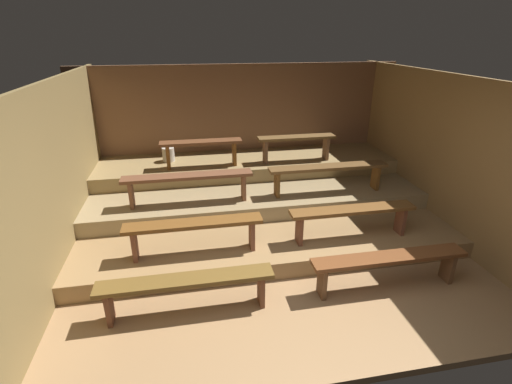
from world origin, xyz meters
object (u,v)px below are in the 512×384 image
object	(u,v)px
bench_middle_left	(188,180)
bench_middle_right	(328,171)
bench_floor_right	(389,262)
pail_upper	(168,154)
bench_upper_right	(296,142)
bench_upper_left	(201,147)
bench_floor_left	(187,285)
bench_lower_right	(352,214)
bench_lower_left	(194,228)

from	to	relation	value
bench_middle_left	bench_middle_right	xyz separation A→B (m)	(2.09, 0.00, 0.00)
bench_floor_right	pail_upper	distance (m)	3.97
bench_upper_right	bench_upper_left	bearing A→B (deg)	180.00
bench_middle_right	bench_upper_right	bearing A→B (deg)	105.10
bench_floor_left	pail_upper	distance (m)	3.11
bench_middle_right	bench_middle_left	bearing A→B (deg)	180.00
bench_lower_right	bench_floor_left	bearing A→B (deg)	-159.90
bench_floor_left	pail_upper	world-z (taller)	pail_upper
bench_lower_left	bench_upper_right	bearing A→B (deg)	46.41
bench_lower_left	bench_lower_right	bearing A→B (deg)	0.00
pail_upper	bench_lower_right	bearing A→B (deg)	-44.04
bench_lower_right	bench_middle_right	distance (m)	1.03
bench_upper_left	bench_upper_right	size ratio (longest dim) A/B	1.00
bench_floor_left	bench_lower_right	distance (m)	2.29
bench_lower_left	bench_middle_left	xyz separation A→B (m)	(-0.03, 1.00, 0.23)
bench_middle_left	bench_upper_right	distance (m)	2.06
bench_lower_right	bench_middle_right	size ratio (longest dim) A/B	0.90
bench_floor_right	pail_upper	xyz separation A→B (m)	(-2.48, 3.07, 0.46)
bench_middle_right	bench_upper_left	world-z (taller)	bench_upper_left
bench_lower_right	bench_upper_right	bearing A→B (deg)	96.31
bench_floor_left	bench_lower_right	xyz separation A→B (m)	(2.14, 0.78, 0.23)
bench_lower_right	pail_upper	distance (m)	3.29
bench_floor_right	bench_upper_right	xyz separation A→B (m)	(-0.33, 2.68, 0.68)
bench_upper_right	bench_lower_left	bearing A→B (deg)	-133.59
bench_lower_right	bench_lower_left	bearing A→B (deg)	180.00
bench_lower_left	bench_middle_right	bearing A→B (deg)	25.95
bench_lower_left	pail_upper	bearing A→B (deg)	98.49
pail_upper	bench_upper_left	bearing A→B (deg)	-34.72
bench_floor_left	bench_upper_right	bearing A→B (deg)	54.33
bench_lower_left	pail_upper	xyz separation A→B (m)	(-0.34, 2.28, 0.23)
bench_floor_left	pail_upper	xyz separation A→B (m)	(-0.22, 3.07, 0.46)
bench_middle_left	bench_lower_left	bearing A→B (deg)	-88.10
bench_middle_right	pail_upper	world-z (taller)	pail_upper
bench_floor_left	bench_upper_right	size ratio (longest dim) A/B	1.37
bench_floor_left	bench_upper_left	xyz separation A→B (m)	(0.33, 2.68, 0.68)
bench_floor_left	bench_middle_left	size ratio (longest dim) A/B	0.99
bench_floor_left	pail_upper	bearing A→B (deg)	94.20
bench_lower_right	bench_middle_left	xyz separation A→B (m)	(-2.05, 1.00, 0.23)
bench_lower_left	bench_lower_right	xyz separation A→B (m)	(2.02, 0.00, 0.00)
bench_floor_right	bench_lower_right	world-z (taller)	bench_lower_right
bench_lower_left	bench_upper_left	xyz separation A→B (m)	(0.21, 1.90, 0.45)
bench_floor_right	bench_middle_left	bearing A→B (deg)	140.61
bench_floor_left	bench_upper_left	bearing A→B (deg)	83.07
bench_upper_left	bench_upper_right	xyz separation A→B (m)	(1.60, 0.00, 0.00)
bench_floor_right	bench_upper_right	size ratio (longest dim) A/B	1.37
bench_lower_left	bench_upper_left	distance (m)	1.97
bench_floor_right	bench_lower_left	world-z (taller)	bench_lower_left
bench_lower_right	pail_upper	xyz separation A→B (m)	(-2.36, 2.28, 0.23)
bench_middle_right	pail_upper	xyz separation A→B (m)	(-2.39, 1.28, -0.00)
pail_upper	bench_floor_right	bearing A→B (deg)	-51.06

